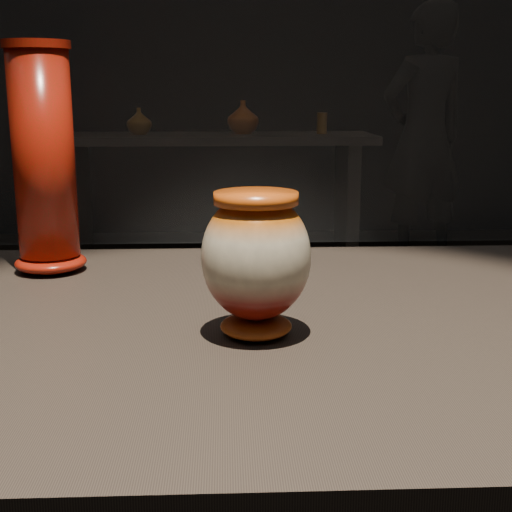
{
  "coord_description": "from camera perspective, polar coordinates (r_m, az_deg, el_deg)",
  "views": [
    {
      "loc": [
        0.0,
        -0.86,
        1.18
      ],
      "look_at": [
        0.04,
        -0.07,
        1.0
      ],
      "focal_mm": 50.0,
      "sensor_mm": 36.0,
      "label": 1
    }
  ],
  "objects": [
    {
      "name": "display_plinth",
      "position": [
        1.02,
        -2.48,
        -19.47
      ],
      "size": [
        2.0,
        0.8,
        0.9
      ],
      "color": "black",
      "rests_on": "ground"
    },
    {
      "name": "main_vase",
      "position": [
        0.82,
        -0.0,
        -0.21
      ],
      "size": [
        0.13,
        0.13,
        0.17
      ],
      "rotation": [
        0.0,
        0.0,
        0.01
      ],
      "color": "#660F09",
      "rests_on": "display_plinth"
    },
    {
      "name": "tall_vase",
      "position": [
        1.15,
        -16.58,
        7.12
      ],
      "size": [
        0.13,
        0.13,
        0.35
      ],
      "rotation": [
        0.0,
        0.0,
        -0.17
      ],
      "color": "#A80E0B",
      "rests_on": "display_plinth"
    },
    {
      "name": "back_shelf",
      "position": [
        4.5,
        -3.49,
        6.35
      ],
      "size": [
        2.0,
        0.6,
        0.9
      ],
      "color": "black",
      "rests_on": "ground"
    },
    {
      "name": "back_vase_left",
      "position": [
        4.48,
        -9.33,
        10.59
      ],
      "size": [
        0.19,
        0.19,
        0.16
      ],
      "primitive_type": "imported",
      "rotation": [
        0.0,
        0.0,
        0.28
      ],
      "color": "#895413",
      "rests_on": "back_shelf"
    },
    {
      "name": "back_vase_mid",
      "position": [
        4.49,
        -1.04,
        11.04
      ],
      "size": [
        0.25,
        0.25,
        0.2
      ],
      "primitive_type": "imported",
      "rotation": [
        0.0,
        0.0,
        5.89
      ],
      "color": "#660F09",
      "rests_on": "back_shelf"
    },
    {
      "name": "back_vase_right",
      "position": [
        4.52,
        5.3,
        10.54
      ],
      "size": [
        0.06,
        0.06,
        0.13
      ],
      "primitive_type": "cylinder",
      "color": "#895413",
      "rests_on": "back_shelf"
    },
    {
      "name": "visitor",
      "position": [
        4.86,
        13.27,
        9.23
      ],
      "size": [
        0.73,
        0.61,
        1.73
      ],
      "primitive_type": "imported",
      "rotation": [
        0.0,
        0.0,
        3.5
      ],
      "color": "black",
      "rests_on": "ground"
    }
  ]
}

